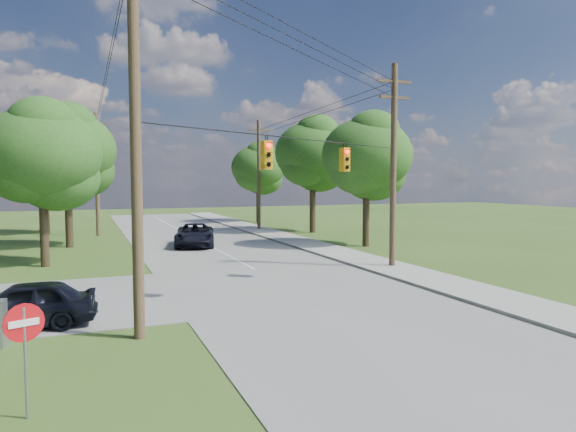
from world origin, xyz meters
name	(u,v)px	position (x,y,z in m)	size (l,w,h in m)	color
ground	(292,325)	(0.00, 0.00, 0.00)	(140.00, 140.00, 0.00)	#32511B
main_road	(291,289)	(2.00, 5.00, 0.01)	(10.00, 100.00, 0.03)	gray
sidewalk_east	(424,277)	(8.70, 5.00, 0.06)	(2.60, 100.00, 0.12)	gray
pole_sw	(135,121)	(-4.60, 0.40, 6.23)	(2.00, 0.32, 12.00)	brown
pole_ne	(393,163)	(8.90, 8.00, 5.47)	(2.00, 0.32, 10.50)	brown
pole_north_e	(259,174)	(8.90, 30.00, 5.13)	(2.00, 0.32, 10.00)	brown
pole_north_w	(97,173)	(-5.00, 30.00, 5.13)	(2.00, 0.32, 10.00)	brown
power_lines	(236,92)	(1.50, 11.54, 9.15)	(13.93, 29.62, 4.93)	black
traffic_signals	(309,157)	(2.55, 4.43, 5.50)	(4.91, 3.27, 1.05)	orange
tree_w_near	(42,154)	(-8.00, 15.00, 5.92)	(6.00, 6.00, 8.40)	#3C2E1E
tree_w_mid	(67,150)	(-7.00, 23.00, 6.58)	(6.40, 6.40, 9.22)	#3C2E1E
tree_w_far	(45,160)	(-9.00, 33.00, 6.25)	(6.00, 6.00, 8.73)	#3C2E1E
tree_e_near	(367,155)	(12.00, 16.00, 6.25)	(6.20, 6.20, 8.81)	#3C2E1E
tree_e_mid	(313,153)	(12.50, 26.00, 6.91)	(6.60, 6.60, 9.64)	#3C2E1E
tree_e_far	(258,168)	(11.50, 38.00, 5.92)	(5.80, 5.80, 8.32)	#3C2E1E
car_cross_dark	(23,304)	(-7.82, 2.70, 0.76)	(1.72, 4.27, 1.45)	black
car_main_north	(195,235)	(1.02, 20.31, 0.80)	(2.57, 5.57, 1.55)	black
do_not_enter_sign	(24,334)	(-7.11, -4.00, 1.64)	(0.71, 0.30, 2.24)	gray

